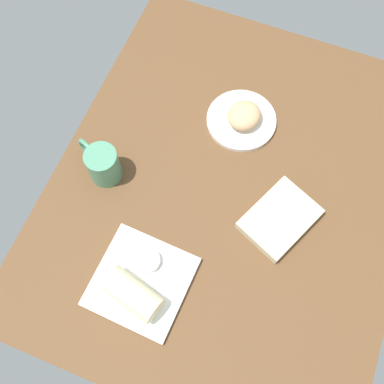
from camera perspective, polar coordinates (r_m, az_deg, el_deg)
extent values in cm
cube|color=brown|center=(123.72, 4.63, 0.03)|extent=(110.00, 90.00, 4.00)
cylinder|color=white|center=(130.72, 6.01, 8.65)|extent=(19.04, 19.04, 1.40)
ellipsoid|color=tan|center=(127.77, 6.38, 9.22)|extent=(12.01, 11.55, 5.10)
cube|color=white|center=(114.09, -6.20, -10.78)|extent=(22.73, 22.73, 1.60)
cylinder|color=silver|center=(113.14, -5.34, -8.33)|extent=(5.76, 5.76, 2.10)
cylinder|color=#CF5023|center=(112.42, -5.38, -8.23)|extent=(4.72, 4.72, 0.40)
cylinder|color=beige|center=(109.53, -7.21, -12.20)|extent=(9.84, 14.68, 6.63)
cube|color=beige|center=(119.01, 10.60, -3.22)|extent=(22.11, 19.64, 2.90)
cylinder|color=#4C8C6B|center=(120.62, -10.70, 3.22)|extent=(8.25, 8.25, 10.36)
cylinder|color=#9B6F3E|center=(116.58, -11.09, 4.20)|extent=(6.77, 6.77, 0.40)
torus|color=#4C8C6B|center=(123.27, -12.44, 4.94)|extent=(4.12, 7.26, 7.42)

